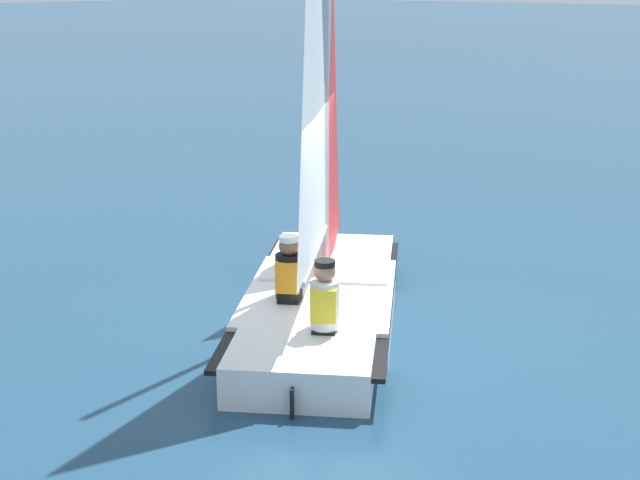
{
  "coord_description": "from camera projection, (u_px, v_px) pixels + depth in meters",
  "views": [
    {
      "loc": [
        7.39,
        6.16,
        3.85
      ],
      "look_at": [
        0.0,
        0.0,
        1.02
      ],
      "focal_mm": 50.0,
      "sensor_mm": 36.0,
      "label": 1
    }
  ],
  "objects": [
    {
      "name": "ground_plane",
      "position": [
        320.0,
        324.0,
        10.32
      ],
      "size": [
        260.0,
        260.0,
        0.0
      ],
      "primitive_type": "plane",
      "color": "navy"
    },
    {
      "name": "sailboat_main",
      "position": [
        320.0,
        258.0,
        10.07
      ],
      "size": [
        4.56,
        3.8,
        6.12
      ],
      "rotation": [
        0.0,
        0.0,
        3.73
      ],
      "color": "white",
      "rests_on": "ground_plane"
    },
    {
      "name": "sailor_helm",
      "position": [
        289.0,
        282.0,
        9.81
      ],
      "size": [
        0.43,
        0.42,
        1.16
      ],
      "rotation": [
        0.0,
        0.0,
        3.73
      ],
      "color": "black",
      "rests_on": "ground_plane"
    },
    {
      "name": "sailor_crew",
      "position": [
        325.0,
        311.0,
        8.97
      ],
      "size": [
        0.43,
        0.42,
        1.16
      ],
      "rotation": [
        0.0,
        0.0,
        3.73
      ],
      "color": "black",
      "rests_on": "ground_plane"
    }
  ]
}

